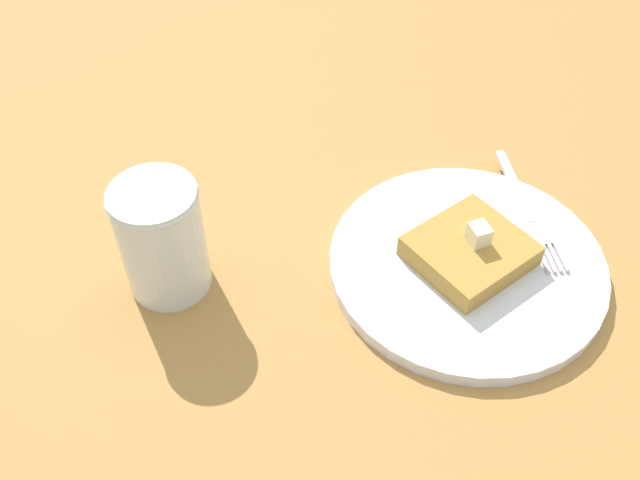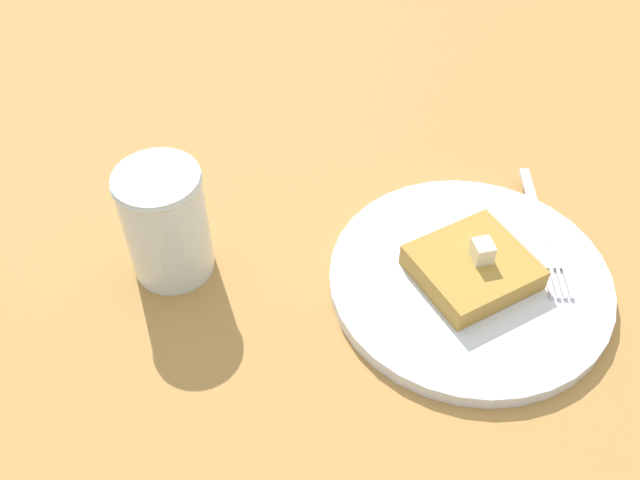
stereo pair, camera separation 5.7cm
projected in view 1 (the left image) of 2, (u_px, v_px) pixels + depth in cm
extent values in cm
cube|color=#AF7D3F|center=(546.00, 257.00, 65.25)|extent=(126.59, 126.59, 2.68)
cylinder|color=silver|center=(467.00, 265.00, 61.92)|extent=(23.94, 23.94, 1.27)
torus|color=#2D3736|center=(468.00, 263.00, 61.75)|extent=(23.94, 23.94, 0.80)
cube|color=#B38538|center=(470.00, 252.00, 60.69)|extent=(10.90, 11.28, 2.12)
cube|color=#F5EAC3|center=(481.00, 238.00, 59.19)|extent=(1.82, 1.65, 1.76)
cube|color=silver|center=(517.00, 185.00, 67.72)|extent=(9.99, 2.75, 0.36)
cube|color=silver|center=(540.00, 234.00, 63.39)|extent=(3.16, 2.68, 0.36)
cube|color=silver|center=(561.00, 258.00, 61.44)|extent=(3.20, 0.91, 0.36)
cube|color=silver|center=(555.00, 258.00, 61.39)|extent=(3.20, 0.91, 0.36)
cube|color=silver|center=(549.00, 259.00, 61.34)|extent=(3.20, 0.91, 0.36)
cube|color=silver|center=(542.00, 260.00, 61.29)|extent=(3.20, 0.91, 0.36)
cylinder|color=#35140B|center=(166.00, 257.00, 59.36)|extent=(6.44, 6.44, 6.03)
cylinder|color=silver|center=(162.00, 239.00, 57.74)|extent=(7.00, 7.00, 10.47)
torus|color=silver|center=(152.00, 196.00, 54.24)|extent=(7.22, 7.22, 0.50)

